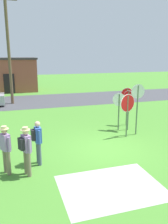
{
  "coord_description": "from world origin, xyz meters",
  "views": [
    {
      "loc": [
        -3.77,
        -8.82,
        4.05
      ],
      "look_at": [
        -0.49,
        1.74,
        1.3
      ],
      "focal_mm": 37.09,
      "sensor_mm": 36.0,
      "label": 1
    }
  ],
  "objects_px": {
    "utility_pole": "(8,48)",
    "stop_sign_far_back": "(127,100)",
    "person_with_sunhat": "(26,148)",
    "person_in_blue": "(38,140)",
    "stop_sign_rear_left": "(137,101)",
    "stop_sign_leaning_right": "(119,105)",
    "stop_sign_nearest": "(129,104)",
    "person_on_left": "(6,147)",
    "stop_sign_leaning_left": "(127,108)"
  },
  "relations": [
    {
      "from": "stop_sign_nearest",
      "to": "stop_sign_leaning_left",
      "type": "bearing_deg",
      "value": -120.59
    },
    {
      "from": "stop_sign_rear_left",
      "to": "stop_sign_far_back",
      "type": "relative_size",
      "value": 1.19
    },
    {
      "from": "stop_sign_nearest",
      "to": "person_in_blue",
      "type": "distance_m",
      "value": 5.86
    },
    {
      "from": "person_in_blue",
      "to": "stop_sign_nearest",
      "type": "bearing_deg",
      "value": 27.65
    },
    {
      "from": "stop_sign_leaning_right",
      "to": "person_on_left",
      "type": "distance_m",
      "value": 6.7
    },
    {
      "from": "person_with_sunhat",
      "to": "person_on_left",
      "type": "bearing_deg",
      "value": 153.77
    },
    {
      "from": "stop_sign_leaning_right",
      "to": "stop_sign_leaning_left",
      "type": "xyz_separation_m",
      "value": [
        -0.1,
        -1.15,
        0.11
      ]
    },
    {
      "from": "person_with_sunhat",
      "to": "person_in_blue",
      "type": "height_order",
      "value": "person_with_sunhat"
    },
    {
      "from": "stop_sign_leaning_left",
      "to": "person_in_blue",
      "type": "bearing_deg",
      "value": -159.32
    },
    {
      "from": "stop_sign_leaning_left",
      "to": "stop_sign_nearest",
      "type": "bearing_deg",
      "value": 59.41
    },
    {
      "from": "stop_sign_nearest",
      "to": "person_in_blue",
      "type": "height_order",
      "value": "stop_sign_nearest"
    },
    {
      "from": "stop_sign_nearest",
      "to": "utility_pole",
      "type": "bearing_deg",
      "value": 122.83
    },
    {
      "from": "stop_sign_far_back",
      "to": "person_with_sunhat",
      "type": "height_order",
      "value": "stop_sign_far_back"
    },
    {
      "from": "utility_pole",
      "to": "stop_sign_far_back",
      "type": "xyz_separation_m",
      "value": [
        6.37,
        -8.43,
        -3.07
      ]
    },
    {
      "from": "stop_sign_leaning_right",
      "to": "stop_sign_rear_left",
      "type": "height_order",
      "value": "stop_sign_rear_left"
    },
    {
      "from": "person_in_blue",
      "to": "stop_sign_leaning_right",
      "type": "bearing_deg",
      "value": 31.6
    },
    {
      "from": "person_with_sunhat",
      "to": "stop_sign_nearest",
      "type": "bearing_deg",
      "value": 31.43
    },
    {
      "from": "stop_sign_rear_left",
      "to": "stop_sign_leaning_left",
      "type": "distance_m",
      "value": 0.72
    },
    {
      "from": "utility_pole",
      "to": "stop_sign_rear_left",
      "type": "relative_size",
      "value": 3.35
    },
    {
      "from": "person_with_sunhat",
      "to": "stop_sign_leaning_left",
      "type": "bearing_deg",
      "value": 26.02
    },
    {
      "from": "utility_pole",
      "to": "person_in_blue",
      "type": "relative_size",
      "value": 5.2
    },
    {
      "from": "stop_sign_leaning_left",
      "to": "stop_sign_nearest",
      "type": "distance_m",
      "value": 1.13
    },
    {
      "from": "utility_pole",
      "to": "stop_sign_nearest",
      "type": "bearing_deg",
      "value": -57.17
    },
    {
      "from": "stop_sign_leaning_right",
      "to": "stop_sign_nearest",
      "type": "height_order",
      "value": "stop_sign_nearest"
    },
    {
      "from": "stop_sign_leaning_right",
      "to": "person_with_sunhat",
      "type": "height_order",
      "value": "stop_sign_leaning_right"
    },
    {
      "from": "person_with_sunhat",
      "to": "person_in_blue",
      "type": "xyz_separation_m",
      "value": [
        0.47,
        0.74,
        -0.03
      ]
    },
    {
      "from": "utility_pole",
      "to": "stop_sign_leaning_right",
      "type": "bearing_deg",
      "value": -58.78
    },
    {
      "from": "stop_sign_rear_left",
      "to": "person_on_left",
      "type": "relative_size",
      "value": 1.51
    },
    {
      "from": "stop_sign_rear_left",
      "to": "person_in_blue",
      "type": "height_order",
      "value": "stop_sign_rear_left"
    },
    {
      "from": "stop_sign_leaning_right",
      "to": "stop_sign_rear_left",
      "type": "xyz_separation_m",
      "value": [
        0.54,
        -0.97,
        0.39
      ]
    },
    {
      "from": "stop_sign_rear_left",
      "to": "person_with_sunhat",
      "type": "xyz_separation_m",
      "value": [
        -5.71,
        -2.65,
        -0.78
      ]
    },
    {
      "from": "stop_sign_leaning_right",
      "to": "person_on_left",
      "type": "xyz_separation_m",
      "value": [
        -5.82,
        -3.3,
        -0.41
      ]
    },
    {
      "from": "utility_pole",
      "to": "stop_sign_leaning_right",
      "type": "xyz_separation_m",
      "value": [
        5.52,
        -9.11,
        -3.19
      ]
    },
    {
      "from": "stop_sign_leaning_left",
      "to": "stop_sign_rear_left",
      "type": "bearing_deg",
      "value": 15.78
    },
    {
      "from": "stop_sign_far_back",
      "to": "person_in_blue",
      "type": "distance_m",
      "value": 6.62
    },
    {
      "from": "utility_pole",
      "to": "stop_sign_far_back",
      "type": "distance_m",
      "value": 11.0
    },
    {
      "from": "stop_sign_leaning_left",
      "to": "person_on_left",
      "type": "xyz_separation_m",
      "value": [
        -5.72,
        -2.15,
        -0.52
      ]
    },
    {
      "from": "stop_sign_rear_left",
      "to": "stop_sign_leaning_left",
      "type": "height_order",
      "value": "stop_sign_rear_left"
    },
    {
      "from": "stop_sign_far_back",
      "to": "person_on_left",
      "type": "bearing_deg",
      "value": -149.1
    },
    {
      "from": "stop_sign_far_back",
      "to": "stop_sign_leaning_left",
      "type": "distance_m",
      "value": 2.07
    },
    {
      "from": "utility_pole",
      "to": "person_with_sunhat",
      "type": "relative_size",
      "value": 5.06
    },
    {
      "from": "stop_sign_rear_left",
      "to": "stop_sign_far_back",
      "type": "distance_m",
      "value": 1.71
    },
    {
      "from": "person_in_blue",
      "to": "stop_sign_rear_left",
      "type": "bearing_deg",
      "value": 20.1
    },
    {
      "from": "person_on_left",
      "to": "person_in_blue",
      "type": "xyz_separation_m",
      "value": [
        1.12,
        0.41,
        -0.0
      ]
    },
    {
      "from": "stop_sign_rear_left",
      "to": "utility_pole",
      "type": "bearing_deg",
      "value": 121.02
    },
    {
      "from": "stop_sign_rear_left",
      "to": "stop_sign_leaning_right",
      "type": "bearing_deg",
      "value": 119.09
    },
    {
      "from": "stop_sign_nearest",
      "to": "person_in_blue",
      "type": "bearing_deg",
      "value": -152.35
    },
    {
      "from": "stop_sign_far_back",
      "to": "person_in_blue",
      "type": "bearing_deg",
      "value": -147.19
    },
    {
      "from": "stop_sign_leaning_right",
      "to": "stop_sign_nearest",
      "type": "distance_m",
      "value": 0.52
    },
    {
      "from": "utility_pole",
      "to": "stop_sign_leaning_right",
      "type": "height_order",
      "value": "utility_pole"
    }
  ]
}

